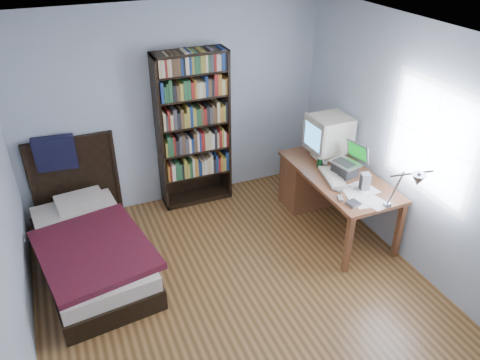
{
  "coord_description": "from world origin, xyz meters",
  "views": [
    {
      "loc": [
        -1.33,
        -3.12,
        3.36
      ],
      "look_at": [
        0.21,
        0.53,
        1.03
      ],
      "focal_mm": 35.0,
      "sensor_mm": 36.0,
      "label": 1
    }
  ],
  "objects_px": {
    "desk": "(317,180)",
    "soda_can": "(320,162)",
    "bookshelf": "(193,131)",
    "laptop": "(347,166)",
    "bed": "(89,244)",
    "keyboard": "(333,177)",
    "speaker": "(365,182)",
    "desk_lamp": "(413,182)",
    "crt_monitor": "(328,134)"
  },
  "relations": [
    {
      "from": "desk",
      "to": "soda_can",
      "type": "relative_size",
      "value": 14.01
    },
    {
      "from": "desk",
      "to": "bookshelf",
      "type": "relative_size",
      "value": 0.8
    },
    {
      "from": "laptop",
      "to": "soda_can",
      "type": "distance_m",
      "value": 0.33
    },
    {
      "from": "bookshelf",
      "to": "bed",
      "type": "relative_size",
      "value": 0.94
    },
    {
      "from": "keyboard",
      "to": "bookshelf",
      "type": "bearing_deg",
      "value": 146.16
    },
    {
      "from": "laptop",
      "to": "speaker",
      "type": "bearing_deg",
      "value": -90.26
    },
    {
      "from": "keyboard",
      "to": "desk",
      "type": "bearing_deg",
      "value": 89.47
    },
    {
      "from": "desk_lamp",
      "to": "speaker",
      "type": "xyz_separation_m",
      "value": [
        0.11,
        0.77,
        -0.44
      ]
    },
    {
      "from": "bookshelf",
      "to": "speaker",
      "type": "bearing_deg",
      "value": -49.68
    },
    {
      "from": "desk",
      "to": "bed",
      "type": "distance_m",
      "value": 2.79
    },
    {
      "from": "crt_monitor",
      "to": "bed",
      "type": "xyz_separation_m",
      "value": [
        -2.87,
        0.01,
        -0.77
      ]
    },
    {
      "from": "crt_monitor",
      "to": "soda_can",
      "type": "distance_m",
      "value": 0.37
    },
    {
      "from": "crt_monitor",
      "to": "desk_lamp",
      "type": "distance_m",
      "value": 1.61
    },
    {
      "from": "speaker",
      "to": "soda_can",
      "type": "distance_m",
      "value": 0.65
    },
    {
      "from": "keyboard",
      "to": "bed",
      "type": "relative_size",
      "value": 0.23
    },
    {
      "from": "desk",
      "to": "keyboard",
      "type": "xyz_separation_m",
      "value": [
        -0.13,
        -0.5,
        0.33
      ]
    },
    {
      "from": "desk",
      "to": "soda_can",
      "type": "height_order",
      "value": "soda_can"
    },
    {
      "from": "bed",
      "to": "speaker",
      "type": "bearing_deg",
      "value": -16.26
    },
    {
      "from": "keyboard",
      "to": "speaker",
      "type": "xyz_separation_m",
      "value": [
        0.18,
        -0.32,
        0.08
      ]
    },
    {
      "from": "bookshelf",
      "to": "bed",
      "type": "height_order",
      "value": "bookshelf"
    },
    {
      "from": "bookshelf",
      "to": "desk",
      "type": "bearing_deg",
      "value": -31.35
    },
    {
      "from": "bed",
      "to": "crt_monitor",
      "type": "bearing_deg",
      "value": -0.3
    },
    {
      "from": "desk",
      "to": "bookshelf",
      "type": "xyz_separation_m",
      "value": [
        -1.32,
        0.81,
        0.57
      ]
    },
    {
      "from": "bookshelf",
      "to": "keyboard",
      "type": "bearing_deg",
      "value": -47.46
    },
    {
      "from": "speaker",
      "to": "bookshelf",
      "type": "height_order",
      "value": "bookshelf"
    },
    {
      "from": "laptop",
      "to": "speaker",
      "type": "distance_m",
      "value": 0.35
    },
    {
      "from": "desk",
      "to": "bed",
      "type": "xyz_separation_m",
      "value": [
        -2.78,
        0.01,
        -0.16
      ]
    },
    {
      "from": "speaker",
      "to": "bed",
      "type": "distance_m",
      "value": 3.01
    },
    {
      "from": "desk",
      "to": "keyboard",
      "type": "relative_size",
      "value": 3.24
    },
    {
      "from": "soda_can",
      "to": "keyboard",
      "type": "bearing_deg",
      "value": -91.63
    },
    {
      "from": "desk",
      "to": "laptop",
      "type": "relative_size",
      "value": 4.15
    },
    {
      "from": "desk_lamp",
      "to": "bookshelf",
      "type": "relative_size",
      "value": 0.34
    },
    {
      "from": "desk",
      "to": "speaker",
      "type": "bearing_deg",
      "value": -85.94
    },
    {
      "from": "crt_monitor",
      "to": "keyboard",
      "type": "xyz_separation_m",
      "value": [
        -0.22,
        -0.49,
        -0.28
      ]
    },
    {
      "from": "soda_can",
      "to": "desk_lamp",
      "type": "bearing_deg",
      "value": -87.48
    },
    {
      "from": "soda_can",
      "to": "laptop",
      "type": "bearing_deg",
      "value": -57.28
    },
    {
      "from": "desk",
      "to": "desk_lamp",
      "type": "relative_size",
      "value": 2.36
    },
    {
      "from": "desk_lamp",
      "to": "keyboard",
      "type": "bearing_deg",
      "value": 93.66
    },
    {
      "from": "laptop",
      "to": "bookshelf",
      "type": "bearing_deg",
      "value": 137.26
    },
    {
      "from": "bookshelf",
      "to": "desk_lamp",
      "type": "bearing_deg",
      "value": -62.12
    },
    {
      "from": "laptop",
      "to": "keyboard",
      "type": "height_order",
      "value": "laptop"
    },
    {
      "from": "crt_monitor",
      "to": "desk_lamp",
      "type": "height_order",
      "value": "desk_lamp"
    },
    {
      "from": "soda_can",
      "to": "bed",
      "type": "xyz_separation_m",
      "value": [
        -2.66,
        0.2,
        -0.53
      ]
    },
    {
      "from": "desk",
      "to": "desk_lamp",
      "type": "distance_m",
      "value": 1.8
    },
    {
      "from": "soda_can",
      "to": "bookshelf",
      "type": "xyz_separation_m",
      "value": [
        -1.2,
        1.0,
        0.2
      ]
    },
    {
      "from": "speaker",
      "to": "desk",
      "type": "bearing_deg",
      "value": 111.23
    },
    {
      "from": "laptop",
      "to": "keyboard",
      "type": "relative_size",
      "value": 0.78
    },
    {
      "from": "speaker",
      "to": "bookshelf",
      "type": "xyz_separation_m",
      "value": [
        -1.38,
        1.63,
        0.16
      ]
    },
    {
      "from": "desk_lamp",
      "to": "keyboard",
      "type": "height_order",
      "value": "desk_lamp"
    },
    {
      "from": "speaker",
      "to": "bookshelf",
      "type": "distance_m",
      "value": 2.14
    }
  ]
}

